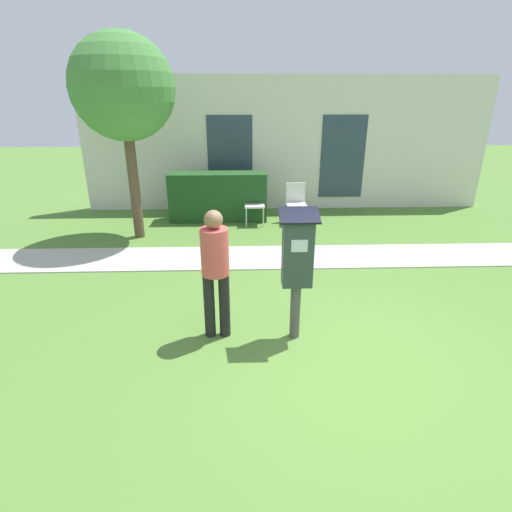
# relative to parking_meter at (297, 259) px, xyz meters

# --- Properties ---
(ground_plane) EXTENTS (40.00, 40.00, 0.00)m
(ground_plane) POSITION_rel_parking_meter_xyz_m (0.50, -0.43, -1.02)
(ground_plane) COLOR #517A33
(sidewalk) EXTENTS (12.00, 1.10, 0.02)m
(sidewalk) POSITION_rel_parking_meter_xyz_m (0.50, 2.54, -1.01)
(sidewalk) COLOR #B7B2A8
(sidewalk) RESTS_ON ground
(building_facade) EXTENTS (10.00, 0.26, 3.20)m
(building_facade) POSITION_rel_parking_meter_xyz_m (0.50, 6.04, 0.58)
(building_facade) COLOR silver
(building_facade) RESTS_ON ground
(parking_meter) EXTENTS (0.44, 0.31, 1.59)m
(parking_meter) POSITION_rel_parking_meter_xyz_m (0.00, 0.00, 0.00)
(parking_meter) COLOR #4C4C4C
(parking_meter) RESTS_ON ground
(person_standing) EXTENTS (0.32, 0.32, 1.58)m
(person_standing) POSITION_rel_parking_meter_xyz_m (-0.93, 0.06, -0.09)
(person_standing) COLOR black
(person_standing) RESTS_ON ground
(outdoor_chair_left) EXTENTS (0.44, 0.44, 0.90)m
(outdoor_chair_left) POSITION_rel_parking_meter_xyz_m (-0.34, 4.67, -0.49)
(outdoor_chair_left) COLOR silver
(outdoor_chair_left) RESTS_ON ground
(outdoor_chair_middle) EXTENTS (0.44, 0.44, 0.90)m
(outdoor_chair_middle) POSITION_rel_parking_meter_xyz_m (0.60, 4.70, -0.49)
(outdoor_chair_middle) COLOR silver
(outdoor_chair_middle) RESTS_ON ground
(hedge_row) EXTENTS (2.23, 0.60, 1.10)m
(hedge_row) POSITION_rel_parking_meter_xyz_m (-1.17, 4.98, -0.47)
(hedge_row) COLOR #1E471E
(hedge_row) RESTS_ON ground
(tree) EXTENTS (1.90, 1.90, 3.82)m
(tree) POSITION_rel_parking_meter_xyz_m (-2.76, 3.80, 1.83)
(tree) COLOR brown
(tree) RESTS_ON ground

